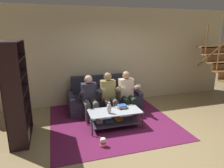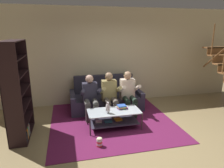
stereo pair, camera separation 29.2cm
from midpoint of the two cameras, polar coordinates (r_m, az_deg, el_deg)
ground at (r=4.48m, az=9.40°, el=-14.97°), size 16.80×16.80×0.00m
back_partition at (r=6.27m, az=1.36°, el=7.94°), size 8.40×0.12×2.90m
couch at (r=5.87m, az=-0.38°, el=-4.18°), size 2.04×0.93×0.93m
person_seated_left at (r=5.15m, az=-4.58°, el=-3.24°), size 0.50×0.58×1.13m
person_seated_middle at (r=5.25m, az=0.97°, el=-2.65°), size 0.50×0.58×1.17m
person_seated_right at (r=5.39m, az=6.27°, el=-2.23°), size 0.50×0.58×1.17m
coffee_table at (r=4.73m, az=2.28°, el=-9.28°), size 1.22×0.57×0.42m
area_rug at (r=5.29m, az=1.17°, el=-9.80°), size 3.00×3.19×0.01m
vase at (r=4.51m, az=0.67°, el=-6.89°), size 0.11×0.11×0.26m
book_stack at (r=4.80m, az=4.59°, el=-6.54°), size 0.26×0.19×0.09m
bookshelf at (r=4.54m, az=-24.16°, el=-3.67°), size 0.35×1.10×2.04m
popcorn_tub at (r=4.09m, az=-1.49°, el=-16.28°), size 0.11×0.11×0.20m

